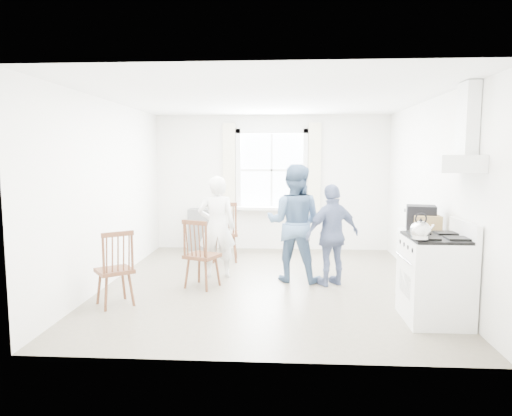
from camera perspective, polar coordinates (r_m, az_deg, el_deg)
The scene contains 16 objects.
room_shell at distance 6.38m, azimuth 1.37°, elevation 1.84°, with size 4.62×5.12×2.64m.
window_assembly at distance 8.81m, azimuth 1.96°, elevation 4.18°, with size 1.88×0.24×1.70m.
range_hood at distance 5.33m, azimuth 23.81°, elevation 6.84°, with size 0.45×0.76×0.94m.
shelf_unit at distance 8.95m, azimuth -7.09°, elevation -2.67°, with size 0.40×0.30×0.80m, color slate.
gas_stove at distance 5.45m, azimuth 21.51°, elevation -8.14°, with size 0.68×0.76×1.12m.
kettle at distance 5.01m, azimuth 19.86°, elevation -2.73°, with size 0.21×0.21×0.29m.
low_cabinet at distance 6.12m, azimuth 20.10°, elevation -6.81°, with size 0.50×0.55×0.90m, color white.
stereo_stack at distance 6.04m, azimuth 19.92°, elevation -1.16°, with size 0.40×0.37×0.31m.
cardboard_box at distance 5.93m, azimuth 20.58°, elevation -1.84°, with size 0.31×0.22×0.20m, color #977A49.
windsor_chair_a at distance 7.81m, azimuth -3.93°, elevation -2.18°, with size 0.48×0.47×1.05m.
windsor_chair_b at distance 6.28m, azimuth -7.29°, elevation -4.81°, with size 0.53×0.53×0.97m.
windsor_chair_c at distance 5.74m, azimuth -17.02°, elevation -6.29°, with size 0.55×0.55×0.94m.
person_left at distance 6.85m, azimuth -4.93°, elevation -2.37°, with size 0.56×0.56×1.53m, color white.
person_mid at distance 6.64m, azimuth 4.78°, elevation -1.89°, with size 0.83×0.83×1.70m, color #496487.
person_right at distance 6.50m, azimuth 9.53°, elevation -3.35°, with size 0.84×0.84×1.43m, color navy.
potted_plant at distance 8.76m, azimuth 5.61°, elevation 1.26°, with size 0.19×0.19×0.35m, color #316E38.
Camera 1 is at (0.23, -6.36, 1.82)m, focal length 32.00 mm.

